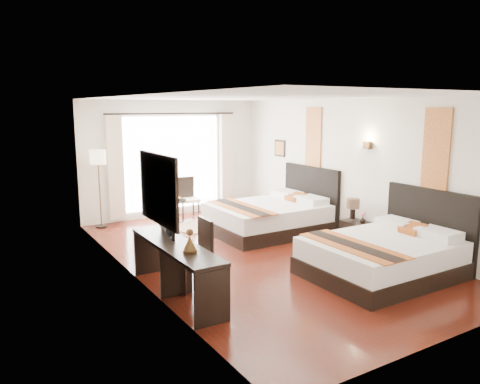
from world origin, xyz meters
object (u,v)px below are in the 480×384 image
nightstand (355,233)px  desk_chair (194,268)px  bed_far (271,216)px  window_chair (188,206)px  bed_near (385,255)px  table_lamp (353,205)px  side_table (176,211)px  console_desk (176,270)px  vase (363,219)px  television (162,219)px  floor_lamp (98,162)px  fruit_bowl (176,199)px

nightstand → desk_chair: bearing=-174.1°
bed_far → window_chair: 2.27m
bed_near → window_chair: bearing=101.3°
desk_chair → table_lamp: bearing=-170.2°
bed_near → side_table: bed_near is taller
console_desk → side_table: bearing=66.3°
bed_near → side_table: size_ratio=4.29×
bed_far → vase: size_ratio=19.41×
vase → window_chair: size_ratio=0.12×
bed_far → table_lamp: bearing=-61.4°
vase → window_chair: (-1.82, 3.86, -0.26)m
television → desk_chair: size_ratio=0.78×
television → desk_chair: television is taller
bed_near → nightstand: (0.80, 1.46, -0.10)m
nightstand → window_chair: bearing=116.5°
floor_lamp → desk_chair: bearing=-87.2°
bed_far → fruit_bowl: 2.27m
console_desk → fruit_bowl: (1.72, 3.90, 0.18)m
bed_far → vase: bed_far is taller
bed_far → television: 3.53m
side_table → fruit_bowl: fruit_bowl is taller
table_lamp → fruit_bowl: table_lamp is taller
bed_near → desk_chair: 3.02m
desk_chair → console_desk: bearing=21.6°
table_lamp → window_chair: size_ratio=0.40×
vase → television: (-3.93, 0.25, 0.43)m
bed_near → television: (-3.13, 1.52, 0.65)m
bed_near → console_desk: 3.30m
bed_far → floor_lamp: bearing=142.7°
bed_near → desk_chair: size_ratio=2.22×
table_lamp → console_desk: size_ratio=0.18×
vase → bed_near: bearing=-122.1°
fruit_bowl → window_chair: size_ratio=0.22×
nightstand → window_chair: size_ratio=0.50×
table_lamp → desk_chair: (-3.62, -0.46, -0.45)m
television → bed_near: bearing=-105.8°
bed_far → nightstand: bearing=-62.7°
vase → desk_chair: (-3.61, -0.18, -0.25)m
bed_near → floor_lamp: 6.26m
table_lamp → desk_chair: desk_chair is taller
television → side_table: size_ratio=1.51×
bed_far → fruit_bowl: (-1.39, 1.78, 0.22)m
floor_lamp → bed_near: bearing=-60.5°
window_chair → table_lamp: bearing=33.8°
vase → side_table: bearing=121.5°
console_desk → table_lamp: bearing=8.3°
vase → fruit_bowl: (-2.23, 3.60, 0.00)m
vase → console_desk: console_desk is taller
table_lamp → side_table: (-2.23, 3.35, -0.50)m
table_lamp → vase: size_ratio=3.22×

